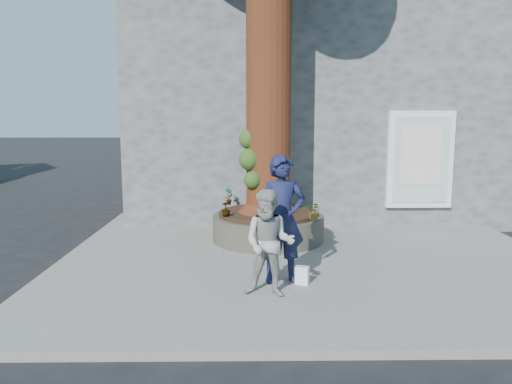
{
  "coord_description": "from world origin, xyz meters",
  "views": [
    {
      "loc": [
        0.41,
        -8.14,
        2.64
      ],
      "look_at": [
        0.54,
        1.21,
        1.25
      ],
      "focal_mm": 35.0,
      "sensor_mm": 36.0,
      "label": 1
    }
  ],
  "objects": [
    {
      "name": "planter",
      "position": [
        0.8,
        2.0,
        0.41
      ],
      "size": [
        2.3,
        2.3,
        0.6
      ],
      "color": "black",
      "rests_on": "pavement"
    },
    {
      "name": "woman",
      "position": [
        0.69,
        -1.28,
        0.89
      ],
      "size": [
        0.86,
        0.74,
        1.53
      ],
      "primitive_type": "imported",
      "rotation": [
        0.0,
        0.0,
        -0.24
      ],
      "color": "#9F9E98",
      "rests_on": "pavement"
    },
    {
      "name": "stone_shop",
      "position": [
        2.5,
        7.2,
        3.16
      ],
      "size": [
        10.3,
        8.3,
        6.3
      ],
      "color": "#4F5255",
      "rests_on": "ground"
    },
    {
      "name": "shopping_bag",
      "position": [
        1.22,
        -0.8,
        0.26
      ],
      "size": [
        0.23,
        0.18,
        0.28
      ],
      "primitive_type": "cube",
      "rotation": [
        0.0,
        0.0,
        -0.37
      ],
      "color": "white",
      "rests_on": "pavement"
    },
    {
      "name": "plant_c",
      "position": [
        -0.05,
        1.51,
        0.87
      ],
      "size": [
        0.2,
        0.2,
        0.3
      ],
      "primitive_type": "imported",
      "rotation": [
        0.0,
        0.0,
        3.41
      ],
      "color": "gray",
      "rests_on": "planter"
    },
    {
      "name": "man",
      "position": [
        0.92,
        -0.66,
        1.1
      ],
      "size": [
        0.8,
        0.61,
        1.97
      ],
      "primitive_type": "imported",
      "rotation": [
        0.0,
        0.0,
        0.21
      ],
      "color": "#15193A",
      "rests_on": "pavement"
    },
    {
      "name": "ground",
      "position": [
        0.0,
        0.0,
        0.0
      ],
      "size": [
        120.0,
        120.0,
        0.0
      ],
      "primitive_type": "plane",
      "color": "black",
      "rests_on": "ground"
    },
    {
      "name": "pavement",
      "position": [
        1.5,
        1.0,
        0.06
      ],
      "size": [
        9.0,
        8.0,
        0.12
      ],
      "primitive_type": "cube",
      "color": "slate",
      "rests_on": "ground"
    },
    {
      "name": "yellow_line",
      "position": [
        -3.05,
        1.0,
        0.0
      ],
      "size": [
        0.1,
        30.0,
        0.01
      ],
      "primitive_type": "cube",
      "color": "yellow",
      "rests_on": "ground"
    },
    {
      "name": "plant_d",
      "position": [
        1.65,
        1.15,
        0.89
      ],
      "size": [
        0.41,
        0.41,
        0.34
      ],
      "primitive_type": "imported",
      "rotation": [
        0.0,
        0.0,
        5.51
      ],
      "color": "gray",
      "rests_on": "planter"
    },
    {
      "name": "plant_b",
      "position": [
        0.63,
        1.79,
        0.93
      ],
      "size": [
        0.26,
        0.27,
        0.41
      ],
      "primitive_type": "imported",
      "rotation": [
        0.0,
        0.0,
        1.78
      ],
      "color": "gray",
      "rests_on": "planter"
    },
    {
      "name": "plant_a",
      "position": [
        -0.05,
        2.85,
        0.91
      ],
      "size": [
        0.24,
        0.23,
        0.39
      ],
      "primitive_type": "imported",
      "rotation": [
        0.0,
        0.0,
        0.66
      ],
      "color": "gray",
      "rests_on": "planter"
    }
  ]
}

